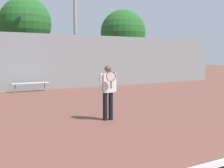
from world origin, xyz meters
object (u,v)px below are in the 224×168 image
Objects in this scene: bench_courtside_far at (30,84)px; tree_green_tall at (25,24)px; tree_dark_dense at (123,33)px; tennis_player at (108,89)px.

tree_green_tall reaches higher than bench_courtside_far.
tree_green_tall is at bearing 175.53° from tree_dark_dense.
bench_courtside_far is 0.32× the size of tree_green_tall.
tree_green_tall reaches higher than tree_dark_dense.
bench_courtside_far is at bearing -105.57° from tree_green_tall.
bench_courtside_far is at bearing -147.86° from tree_dark_dense.
bench_courtside_far is 13.45m from tree_dark_dense.
bench_courtside_far is at bearing 99.61° from tennis_player.
tree_dark_dense is (8.84, -0.69, -0.39)m from tree_green_tall.
tree_dark_dense is (10.95, 6.88, 3.67)m from bench_courtside_far.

